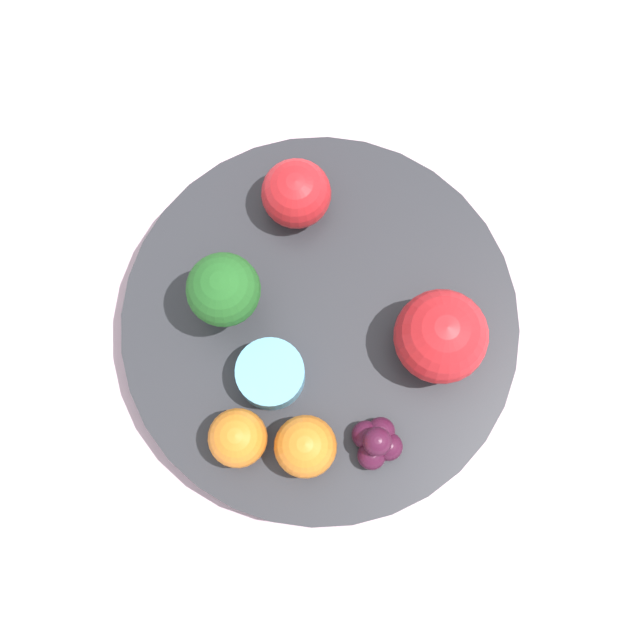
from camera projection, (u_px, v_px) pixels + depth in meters
name	position (u px, v px, depth m)	size (l,w,h in m)	color
ground_plane	(320.00, 336.00, 0.64)	(6.00, 6.00, 0.00)	gray
table_surface	(320.00, 334.00, 0.63)	(1.20, 1.20, 0.02)	silver
bowl	(320.00, 327.00, 0.61)	(0.27, 0.27, 0.03)	#2D2D33
broccoli	(224.00, 291.00, 0.56)	(0.05, 0.05, 0.07)	#99C17A
apple_red	(441.00, 337.00, 0.56)	(0.06, 0.06, 0.06)	red
apple_green	(296.00, 194.00, 0.59)	(0.05, 0.05, 0.05)	red
orange_front	(238.00, 438.00, 0.56)	(0.04, 0.04, 0.04)	orange
orange_back	(305.00, 446.00, 0.56)	(0.04, 0.04, 0.04)	orange
grape_cluster	(377.00, 442.00, 0.57)	(0.04, 0.03, 0.03)	#47142D
small_cup	(271.00, 374.00, 0.58)	(0.04, 0.04, 0.02)	#66B2DB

